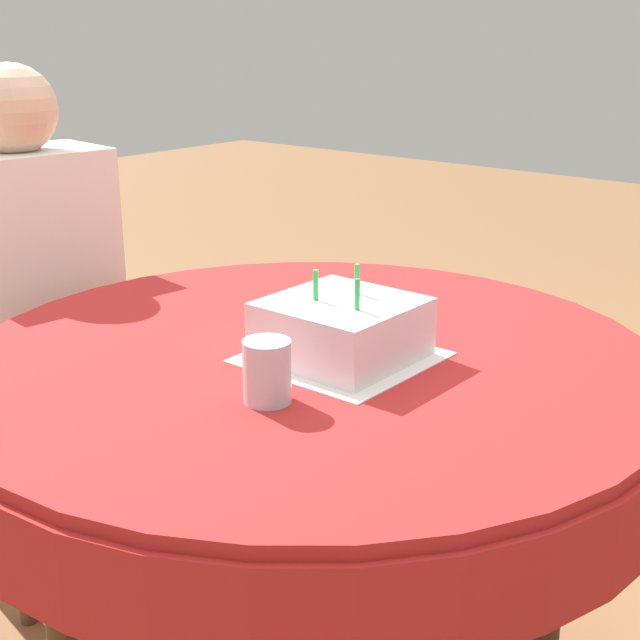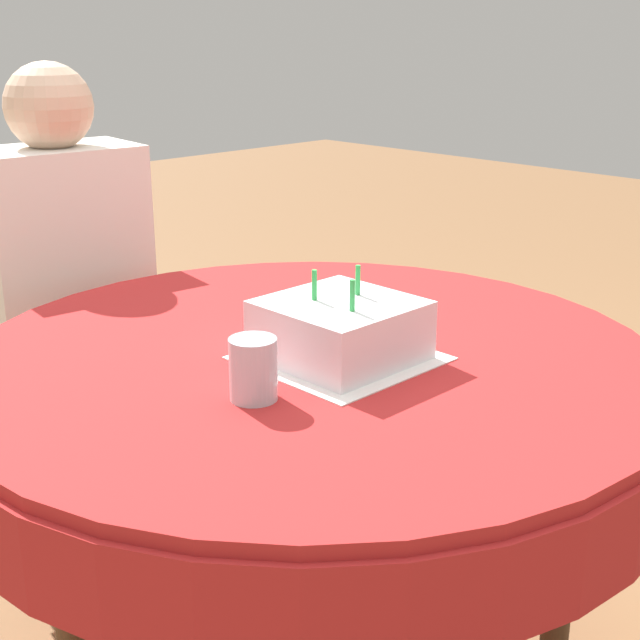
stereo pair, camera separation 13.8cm
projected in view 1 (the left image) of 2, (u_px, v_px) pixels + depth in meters
The scene contains 6 objects.
dining_table at pixel (310, 401), 1.44m from camera, with size 1.13×1.13×0.72m.
chair at pixel (26, 362), 1.99m from camera, with size 0.40×0.40×0.90m.
person at pixel (35, 287), 1.87m from camera, with size 0.36×0.33×1.14m.
napkin at pixel (341, 357), 1.38m from camera, with size 0.26×0.26×0.00m.
birthday_cake at pixel (342, 329), 1.37m from camera, with size 0.21×0.21×0.14m.
drinking_glass at pixel (267, 371), 1.21m from camera, with size 0.07×0.07×0.09m.
Camera 1 is at (-1.01, -0.85, 1.21)m, focal length 50.00 mm.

